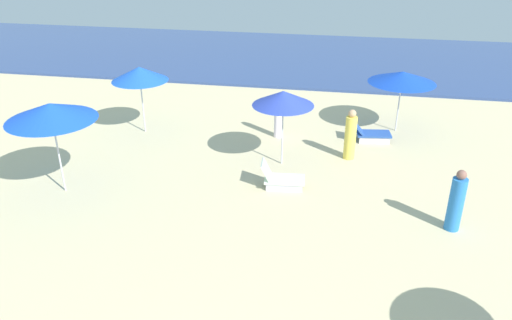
# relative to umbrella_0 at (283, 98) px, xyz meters

# --- Properties ---
(ocean) EXTENTS (60.00, 11.28, 0.12)m
(ocean) POSITION_rel_umbrella_0_xyz_m (0.72, 13.18, -2.12)
(ocean) COLOR #304780
(ocean) RESTS_ON ground_plane
(umbrella_0) EXTENTS (1.88, 1.88, 2.41)m
(umbrella_0) POSITION_rel_umbrella_0_xyz_m (0.00, 0.00, 0.00)
(umbrella_0) COLOR silver
(umbrella_0) RESTS_ON ground_plane
(lounge_chair_0_0) EXTENTS (1.31, 0.77, 0.78)m
(lounge_chair_0_0) POSITION_rel_umbrella_0_xyz_m (0.17, -1.52, -1.91)
(lounge_chair_0_0) COLOR silver
(lounge_chair_0_0) RESTS_ON ground_plane
(umbrella_1) EXTENTS (2.42, 2.42, 2.64)m
(umbrella_1) POSITION_rel_umbrella_0_xyz_m (-5.87, -2.86, 0.23)
(umbrella_1) COLOR silver
(umbrella_1) RESTS_ON ground_plane
(umbrella_2) EXTENTS (2.36, 2.36, 2.22)m
(umbrella_2) POSITION_rel_umbrella_0_xyz_m (3.75, 3.46, -0.16)
(umbrella_2) COLOR silver
(umbrella_2) RESTS_ON ground_plane
(lounge_chair_2_0) EXTENTS (1.36, 0.80, 0.65)m
(lounge_chair_2_0) POSITION_rel_umbrella_0_xyz_m (2.81, 2.34, -1.92)
(lounge_chair_2_0) COLOR silver
(lounge_chair_2_0) RESTS_ON ground_plane
(umbrella_5) EXTENTS (1.97, 1.97, 2.41)m
(umbrella_5) POSITION_rel_umbrella_0_xyz_m (-5.25, 1.71, -0.01)
(umbrella_5) COLOR silver
(umbrella_5) RESTS_ON ground_plane
(beachgoer_0) EXTENTS (0.41, 0.41, 1.65)m
(beachgoer_0) POSITION_rel_umbrella_0_xyz_m (4.71, -2.91, -1.41)
(beachgoer_0) COLOR blue
(beachgoer_0) RESTS_ON ground_plane
(beachgoer_3) EXTENTS (0.50, 0.50, 1.66)m
(beachgoer_3) POSITION_rel_umbrella_0_xyz_m (2.09, 0.79, -1.40)
(beachgoer_3) COLOR #F9DC54
(beachgoer_3) RESTS_ON ground_plane
(beachgoer_4) EXTENTS (0.34, 0.34, 1.61)m
(beachgoer_4) POSITION_rel_umbrella_0_xyz_m (-0.42, 2.12, -1.41)
(beachgoer_4) COLOR white
(beachgoer_4) RESTS_ON ground_plane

